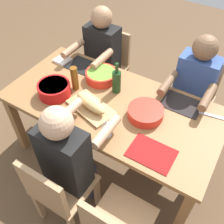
# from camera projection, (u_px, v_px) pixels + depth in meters

# --- Properties ---
(ground_plane) EXTENTS (8.00, 8.00, 0.00)m
(ground_plane) POSITION_uv_depth(u_px,v_px,m) (112.00, 154.00, 2.68)
(ground_plane) COLOR brown
(dining_table) EXTENTS (1.82, 0.89, 0.74)m
(dining_table) POSITION_uv_depth(u_px,v_px,m) (112.00, 110.00, 2.21)
(dining_table) COLOR olive
(dining_table) RESTS_ON ground_plane
(chair_far_right) EXTENTS (0.40, 0.40, 0.85)m
(chair_far_right) POSITION_uv_depth(u_px,v_px,m) (194.00, 94.00, 2.60)
(chair_far_right) COLOR #A87F56
(chair_far_right) RESTS_ON ground_plane
(diner_far_right) EXTENTS (0.41, 0.53, 1.20)m
(diner_far_right) POSITION_uv_depth(u_px,v_px,m) (192.00, 88.00, 2.34)
(diner_far_right) COLOR #2D2D38
(diner_far_right) RESTS_ON ground_plane
(chair_far_left) EXTENTS (0.40, 0.40, 0.85)m
(chair_far_left) POSITION_uv_depth(u_px,v_px,m) (110.00, 63.00, 2.96)
(chair_far_left) COLOR #A87F56
(chair_far_left) RESTS_ON ground_plane
(diner_far_left) EXTENTS (0.41, 0.53, 1.20)m
(diner_far_left) POSITION_uv_depth(u_px,v_px,m) (101.00, 55.00, 2.70)
(diner_far_left) COLOR #2D2D38
(diner_far_left) RESTS_ON ground_plane
(chair_near_center) EXTENTS (0.40, 0.40, 0.85)m
(chair_near_center) POSITION_uv_depth(u_px,v_px,m) (57.00, 191.00, 1.88)
(chair_near_center) COLOR #A87F56
(chair_near_center) RESTS_ON ground_plane
(diner_near_center) EXTENTS (0.41, 0.53, 1.20)m
(diner_near_center) POSITION_uv_depth(u_px,v_px,m) (69.00, 156.00, 1.83)
(diner_near_center) COLOR #2D2D38
(diner_near_center) RESTS_ON ground_plane
(serving_bowl_pasta) EXTENTS (0.28, 0.28, 0.08)m
(serving_bowl_pasta) POSITION_uv_depth(u_px,v_px,m) (146.00, 112.00, 2.01)
(serving_bowl_pasta) COLOR red
(serving_bowl_pasta) RESTS_ON dining_table
(serving_bowl_salad) EXTENTS (0.28, 0.28, 0.08)m
(serving_bowl_salad) POSITION_uv_depth(u_px,v_px,m) (101.00, 75.00, 2.32)
(serving_bowl_salad) COLOR red
(serving_bowl_salad) RESTS_ON dining_table
(serving_bowl_greens) EXTENTS (0.28, 0.28, 0.11)m
(serving_bowl_greens) POSITION_uv_depth(u_px,v_px,m) (54.00, 89.00, 2.17)
(serving_bowl_greens) COLOR red
(serving_bowl_greens) RESTS_ON dining_table
(cutting_board) EXTENTS (0.44, 0.32, 0.02)m
(cutting_board) POSITION_uv_depth(u_px,v_px,m) (91.00, 108.00, 2.09)
(cutting_board) COLOR tan
(cutting_board) RESTS_ON dining_table
(bread_loaf) EXTENTS (0.34, 0.19, 0.09)m
(bread_loaf) POSITION_uv_depth(u_px,v_px,m) (91.00, 103.00, 2.05)
(bread_loaf) COLOR tan
(bread_loaf) RESTS_ON cutting_board
(wine_bottle) EXTENTS (0.08, 0.08, 0.29)m
(wine_bottle) POSITION_uv_depth(u_px,v_px,m) (117.00, 81.00, 2.17)
(wine_bottle) COLOR #193819
(wine_bottle) RESTS_ON dining_table
(beer_bottle) EXTENTS (0.06, 0.06, 0.22)m
(beer_bottle) POSITION_uv_depth(u_px,v_px,m) (75.00, 78.00, 2.19)
(beer_bottle) COLOR brown
(beer_bottle) RESTS_ON dining_table
(wine_glass) EXTENTS (0.08, 0.08, 0.17)m
(wine_glass) POSITION_uv_depth(u_px,v_px,m) (106.00, 125.00, 1.82)
(wine_glass) COLOR silver
(wine_glass) RESTS_ON dining_table
(placemat_far_right) EXTENTS (0.32, 0.23, 0.01)m
(placemat_far_right) POSITION_uv_depth(u_px,v_px,m) (182.00, 104.00, 2.13)
(placemat_far_right) COLOR black
(placemat_far_right) RESTS_ON dining_table
(placemat_near_right) EXTENTS (0.32, 0.23, 0.01)m
(placemat_near_right) POSITION_uv_depth(u_px,v_px,m) (152.00, 153.00, 1.79)
(placemat_near_right) COLOR maroon
(placemat_near_right) RESTS_ON dining_table
(placemat_far_left) EXTENTS (0.32, 0.23, 0.01)m
(placemat_far_left) POSITION_uv_depth(u_px,v_px,m) (84.00, 66.00, 2.49)
(placemat_far_left) COLOR black
(placemat_far_left) RESTS_ON dining_table
(carving_knife) EXTENTS (0.23, 0.06, 0.01)m
(carving_knife) POSITION_uv_depth(u_px,v_px,m) (214.00, 116.00, 2.03)
(carving_knife) COLOR silver
(carving_knife) RESTS_ON dining_table
(napkin_stack) EXTENTS (0.15, 0.15, 0.02)m
(napkin_stack) POSITION_uv_depth(u_px,v_px,m) (63.00, 60.00, 2.55)
(napkin_stack) COLOR white
(napkin_stack) RESTS_ON dining_table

